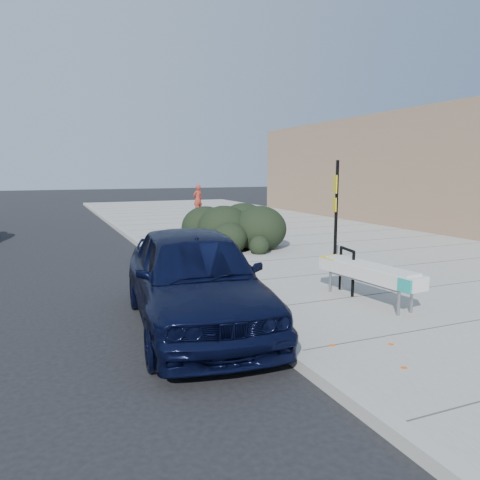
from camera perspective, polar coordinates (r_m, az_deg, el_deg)
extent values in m
plane|color=black|center=(8.36, -0.22, -9.71)|extent=(120.00, 120.00, 0.00)
cube|color=gray|center=(15.29, 11.90, -1.23)|extent=(11.20, 50.00, 0.15)
cube|color=#9E9E99|center=(12.95, -8.89, -2.86)|extent=(0.22, 50.00, 0.17)
cylinder|color=gray|center=(8.49, 18.77, -7.27)|extent=(0.05, 0.05, 0.45)
cylinder|color=gray|center=(8.71, 20.18, -6.93)|extent=(0.05, 0.05, 0.45)
cylinder|color=gray|center=(9.74, 10.95, -4.95)|extent=(0.05, 0.05, 0.45)
cylinder|color=gray|center=(9.94, 12.35, -4.72)|extent=(0.05, 0.05, 0.45)
cylinder|color=gray|center=(9.04, 14.63, -4.88)|extent=(0.22, 1.79, 0.04)
cylinder|color=gray|center=(9.26, 16.04, -4.62)|extent=(0.22, 1.79, 0.04)
cube|color=#B2B2B2|center=(9.12, 15.38, -3.79)|extent=(0.70, 2.39, 0.25)
cube|color=yellow|center=(9.76, 11.61, -2.06)|extent=(0.53, 0.52, 0.02)
cube|color=teal|center=(8.24, 19.43, -5.27)|extent=(0.08, 0.27, 0.22)
cylinder|color=black|center=(9.41, 13.62, -4.11)|extent=(0.06, 0.06, 0.90)
cylinder|color=black|center=(9.92, 12.15, -3.41)|extent=(0.06, 0.06, 0.90)
cylinder|color=black|center=(9.58, 12.96, -1.13)|extent=(0.16, 0.58, 0.06)
cube|color=black|center=(11.60, 11.63, 2.83)|extent=(0.08, 0.08, 2.70)
cube|color=yellow|center=(11.54, 11.49, 6.69)|extent=(0.11, 0.30, 0.44)
cube|color=yellow|center=(11.56, 11.42, 4.27)|extent=(0.11, 0.28, 0.33)
ellipsoid|color=black|center=(15.51, -1.39, 2.21)|extent=(2.30, 4.19, 1.52)
imported|color=black|center=(7.86, -5.59, -4.56)|extent=(2.52, 5.14, 1.69)
imported|color=maroon|center=(26.91, -5.17, 4.98)|extent=(0.69, 0.56, 1.64)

